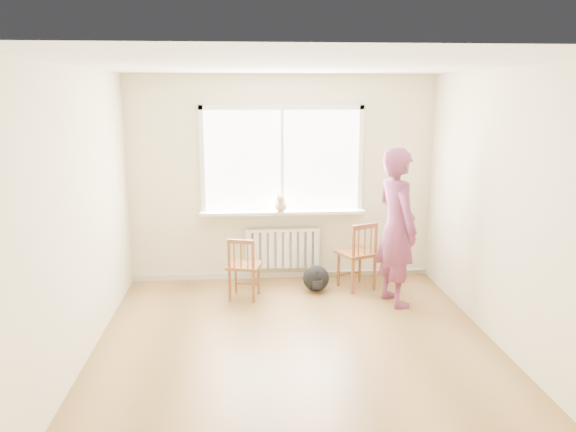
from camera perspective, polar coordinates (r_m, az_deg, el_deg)
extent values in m
plane|color=#9B6F3F|center=(5.63, 1.01, -13.53)|extent=(4.50, 4.50, 0.00)
plane|color=white|center=(5.07, 1.13, 15.10)|extent=(4.50, 4.50, 0.00)
cube|color=beige|center=(7.39, -0.62, 3.77)|extent=(4.00, 0.01, 2.70)
cube|color=white|center=(7.33, -0.61, 5.67)|extent=(2.00, 0.02, 1.30)
cube|color=white|center=(7.27, -0.62, 10.99)|extent=(2.12, 0.05, 0.06)
cube|color=white|center=(7.32, -8.71, 5.51)|extent=(0.06, 0.05, 1.42)
cube|color=white|center=(7.46, 7.36, 5.68)|extent=(0.06, 0.05, 1.42)
cube|color=white|center=(7.31, -0.60, 5.65)|extent=(0.04, 0.05, 1.30)
cube|color=white|center=(7.36, -0.55, 0.40)|extent=(2.15, 0.22, 0.04)
cube|color=white|center=(7.53, -0.58, -3.26)|extent=(1.00, 0.02, 0.55)
cube|color=white|center=(7.49, -0.55, -3.37)|extent=(1.00, 0.10, 0.51)
cube|color=white|center=(7.42, -0.56, -1.43)|extent=(1.00, 0.12, 0.03)
cylinder|color=silver|center=(7.81, 8.67, -5.49)|extent=(1.40, 0.04, 0.04)
cube|color=beige|center=(7.68, -0.59, -5.96)|extent=(4.00, 0.03, 0.08)
cube|color=brown|center=(6.85, -4.48, -5.04)|extent=(0.46, 0.45, 0.04)
cylinder|color=brown|center=(7.02, -3.01, -6.35)|extent=(0.03, 0.03, 0.41)
cylinder|color=brown|center=(7.09, -5.33, -6.21)|extent=(0.03, 0.03, 0.41)
cylinder|color=brown|center=(6.75, -3.54, -7.14)|extent=(0.03, 0.03, 0.41)
cylinder|color=brown|center=(6.82, -5.95, -6.98)|extent=(0.03, 0.03, 0.41)
cylinder|color=brown|center=(6.69, -3.56, -5.66)|extent=(0.04, 0.04, 0.78)
cylinder|color=brown|center=(6.76, -5.98, -5.52)|extent=(0.04, 0.04, 0.78)
cube|color=brown|center=(6.62, -4.83, -2.63)|extent=(0.31, 0.11, 0.05)
cylinder|color=brown|center=(6.65, -4.12, -4.03)|extent=(0.02, 0.02, 0.31)
cylinder|color=brown|center=(6.67, -4.81, -3.99)|extent=(0.02, 0.02, 0.31)
cylinder|color=brown|center=(6.69, -5.49, -3.95)|extent=(0.02, 0.02, 0.31)
cube|color=brown|center=(7.20, 7.01, -3.75)|extent=(0.56, 0.55, 0.04)
cylinder|color=brown|center=(7.49, 7.31, -4.99)|extent=(0.04, 0.04, 0.47)
cylinder|color=brown|center=(7.32, 5.15, -5.37)|extent=(0.04, 0.04, 0.47)
cylinder|color=brown|center=(7.23, 8.80, -5.67)|extent=(0.04, 0.04, 0.47)
cylinder|color=brown|center=(7.05, 6.59, -6.09)|extent=(0.04, 0.04, 0.47)
cylinder|color=brown|center=(7.17, 8.85, -4.10)|extent=(0.04, 0.04, 0.88)
cylinder|color=brown|center=(6.99, 6.64, -4.47)|extent=(0.04, 0.04, 0.88)
cube|color=brown|center=(6.97, 7.86, -1.06)|extent=(0.34, 0.17, 0.06)
cylinder|color=brown|center=(7.07, 8.43, -2.45)|extent=(0.02, 0.02, 0.35)
cylinder|color=brown|center=(7.02, 7.81, -2.54)|extent=(0.02, 0.02, 0.35)
cylinder|color=brown|center=(6.97, 7.18, -2.63)|extent=(0.02, 0.02, 0.35)
imported|color=#B83D42|center=(6.66, 10.98, -1.13)|extent=(0.61, 0.77, 1.86)
ellipsoid|color=beige|center=(7.26, -0.75, 1.20)|extent=(0.20, 0.28, 0.20)
sphere|color=beige|center=(7.12, -0.78, 1.79)|extent=(0.11, 0.11, 0.11)
cone|color=beige|center=(7.11, -1.02, 2.22)|extent=(0.04, 0.04, 0.04)
cone|color=beige|center=(7.10, -0.54, 2.22)|extent=(0.04, 0.04, 0.04)
cylinder|color=beige|center=(7.41, -0.72, 0.96)|extent=(0.04, 0.18, 0.02)
cylinder|color=beige|center=(7.17, -1.01, 0.66)|extent=(0.02, 0.02, 0.10)
cylinder|color=beige|center=(7.17, -0.53, 0.66)|extent=(0.02, 0.02, 0.10)
ellipsoid|color=black|center=(7.14, 2.87, -6.35)|extent=(0.38, 0.33, 0.33)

